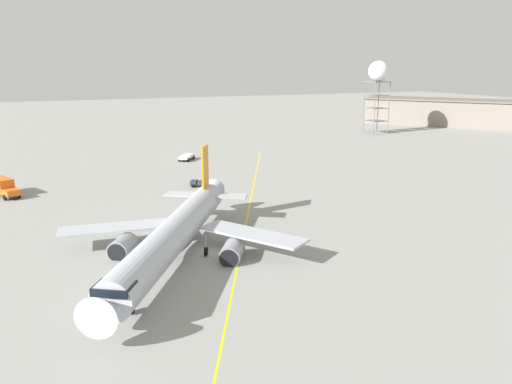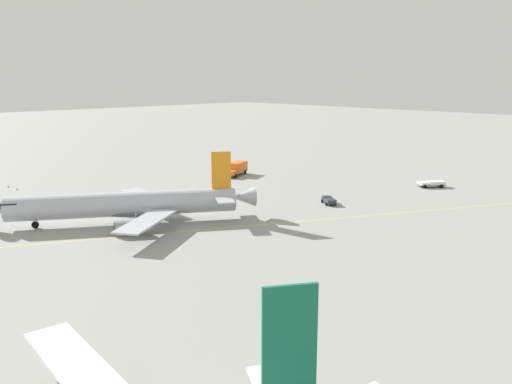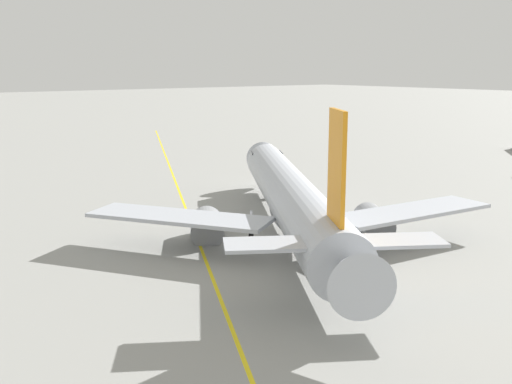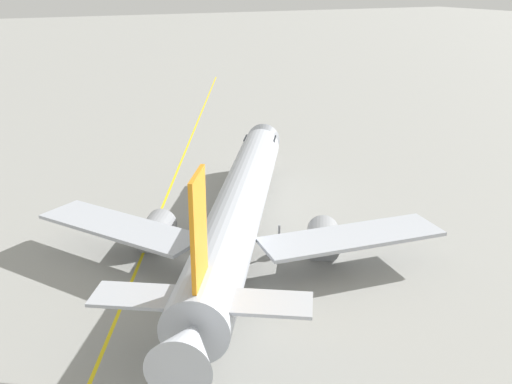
{
  "view_description": "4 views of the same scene",
  "coord_description": "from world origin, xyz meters",
  "px_view_note": "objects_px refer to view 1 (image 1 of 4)",
  "views": [
    {
      "loc": [
        18.81,
        56.45,
        22.33
      ],
      "look_at": [
        -11.73,
        -12.2,
        3.53
      ],
      "focal_mm": 35.6,
      "sensor_mm": 36.0,
      "label": 1
    },
    {
      "loc": [
        -70.26,
        44.46,
        23.08
      ],
      "look_at": [
        -11.73,
        -12.2,
        5.69
      ],
      "focal_mm": 38.06,
      "sensor_mm": 36.0,
      "label": 2
    },
    {
      "loc": [
        -26.37,
        -34.37,
        13.34
      ],
      "look_at": [
        2.27,
        2.53,
        3.58
      ],
      "focal_mm": 42.22,
      "sensor_mm": 36.0,
      "label": 3
    },
    {
      "loc": [
        -13.26,
        -38.41,
        20.43
      ],
      "look_at": [
        8.07,
        5.0,
        2.6
      ],
      "focal_mm": 41.16,
      "sensor_mm": 36.0,
      "label": 4
    }
  ],
  "objects_px": {
    "pushback_tug_truck": "(187,157)",
    "baggage_truck_truck": "(201,183)",
    "airliner_main": "(175,235)",
    "radar_tower": "(378,74)",
    "catering_truck_truck": "(3,186)"
  },
  "relations": [
    {
      "from": "airliner_main",
      "to": "radar_tower",
      "type": "bearing_deg",
      "value": 164.71
    },
    {
      "from": "airliner_main",
      "to": "pushback_tug_truck",
      "type": "xyz_separation_m",
      "value": [
        -19.51,
        -61.75,
        -2.12
      ]
    },
    {
      "from": "pushback_tug_truck",
      "to": "baggage_truck_truck",
      "type": "xyz_separation_m",
      "value": [
        5.5,
        28.04,
        -0.1
      ]
    },
    {
      "from": "airliner_main",
      "to": "baggage_truck_truck",
      "type": "xyz_separation_m",
      "value": [
        -14.01,
        -33.71,
        -2.22
      ]
    },
    {
      "from": "pushback_tug_truck",
      "to": "baggage_truck_truck",
      "type": "height_order",
      "value": "pushback_tug_truck"
    },
    {
      "from": "pushback_tug_truck",
      "to": "catering_truck_truck",
      "type": "height_order",
      "value": "catering_truck_truck"
    },
    {
      "from": "catering_truck_truck",
      "to": "radar_tower",
      "type": "bearing_deg",
      "value": 87.17
    },
    {
      "from": "airliner_main",
      "to": "baggage_truck_truck",
      "type": "bearing_deg",
      "value": -170.37
    },
    {
      "from": "pushback_tug_truck",
      "to": "baggage_truck_truck",
      "type": "bearing_deg",
      "value": 26.03
    },
    {
      "from": "airliner_main",
      "to": "catering_truck_truck",
      "type": "distance_m",
      "value": 46.03
    },
    {
      "from": "airliner_main",
      "to": "radar_tower",
      "type": "relative_size",
      "value": 1.56
    },
    {
      "from": "catering_truck_truck",
      "to": "radar_tower",
      "type": "relative_size",
      "value": 0.36
    },
    {
      "from": "pushback_tug_truck",
      "to": "radar_tower",
      "type": "xyz_separation_m",
      "value": [
        -72.53,
        -22.64,
        18.78
      ]
    },
    {
      "from": "pushback_tug_truck",
      "to": "radar_tower",
      "type": "relative_size",
      "value": 0.24
    },
    {
      "from": "airliner_main",
      "to": "catering_truck_truck",
      "type": "height_order",
      "value": "airliner_main"
    }
  ]
}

